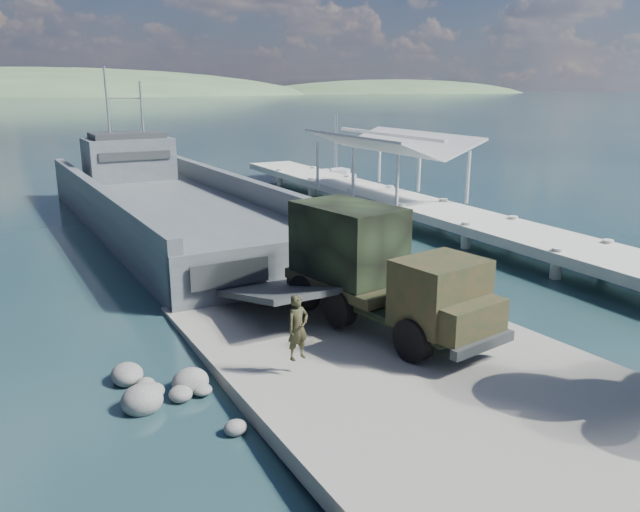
% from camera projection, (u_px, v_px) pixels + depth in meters
% --- Properties ---
extents(ground, '(1400.00, 1400.00, 0.00)m').
position_uv_depth(ground, '(389.00, 365.00, 19.00)').
color(ground, '#18373B').
rests_on(ground, ground).
extents(boat_ramp, '(10.00, 18.00, 0.50)m').
position_uv_depth(boat_ramp, '(408.00, 370.00, 18.08)').
color(boat_ramp, gray).
rests_on(boat_ramp, ground).
extents(shoreline_rocks, '(3.20, 5.60, 0.90)m').
position_uv_depth(shoreline_rocks, '(184.00, 404.00, 16.68)').
color(shoreline_rocks, '#545452').
rests_on(shoreline_rocks, ground).
extents(distant_headlands, '(1000.00, 240.00, 48.00)m').
position_uv_depth(distant_headlands, '(68.00, 96.00, 520.73)').
color(distant_headlands, '#3B5736').
rests_on(distant_headlands, ground).
extents(pier, '(6.40, 44.00, 6.10)m').
position_uv_depth(pier, '(397.00, 191.00, 40.42)').
color(pier, '#B7B6AC').
rests_on(pier, ground).
extents(landing_craft, '(9.98, 34.90, 10.28)m').
position_uv_depth(landing_craft, '(172.00, 214.00, 37.00)').
color(landing_craft, '#464C52').
rests_on(landing_craft, ground).
extents(military_truck, '(3.89, 8.52, 3.81)m').
position_uv_depth(military_truck, '(376.00, 269.00, 20.52)').
color(military_truck, black).
rests_on(military_truck, boat_ramp).
extents(soldier, '(0.75, 0.57, 1.85)m').
position_uv_depth(soldier, '(298.00, 341.00, 17.19)').
color(soldier, black).
rests_on(soldier, boat_ramp).
extents(sailboat_near, '(3.17, 5.33, 6.25)m').
position_uv_depth(sailboat_near, '(337.00, 177.00, 55.73)').
color(sailboat_near, '#B8B8B8').
rests_on(sailboat_near, ground).
extents(sailboat_far, '(1.83, 4.96, 5.92)m').
position_uv_depth(sailboat_far, '(335.00, 175.00, 56.73)').
color(sailboat_far, '#B8B8B8').
rests_on(sailboat_far, ground).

